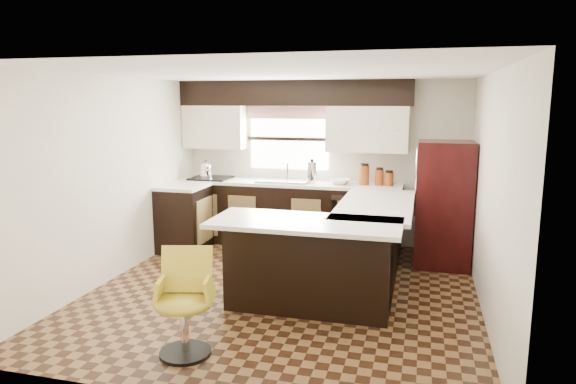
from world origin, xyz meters
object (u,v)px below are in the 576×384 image
(peninsula_return, at_px, (309,266))
(refrigerator, at_px, (444,204))
(bar_chair, at_px, (184,304))
(peninsula_long, at_px, (371,244))

(peninsula_return, height_order, refrigerator, refrigerator)
(refrigerator, bearing_deg, peninsula_return, -126.76)
(refrigerator, distance_m, bar_chair, 3.76)
(refrigerator, bearing_deg, peninsula_long, -134.64)
(peninsula_long, relative_size, refrigerator, 1.21)
(peninsula_long, distance_m, refrigerator, 1.24)
(refrigerator, bearing_deg, bar_chair, -125.13)
(peninsula_return, height_order, bar_chair, peninsula_return)
(peninsula_return, xyz_separation_m, bar_chair, (-0.79, -1.24, -0.00))
(peninsula_long, height_order, refrigerator, refrigerator)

